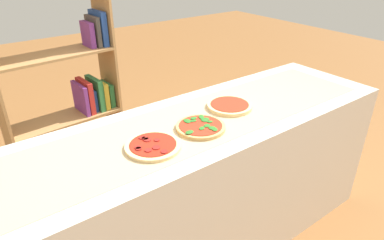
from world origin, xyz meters
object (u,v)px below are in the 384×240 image
Objects in this scene: pizza_plain_2 at (230,106)px; bookshelf at (74,90)px; pizza_pepperoni_0 at (153,146)px; pizza_spinach_1 at (201,127)px.

bookshelf is at bearing 112.31° from pizza_plain_2.
pizza_pepperoni_0 is 1.04× the size of pizza_spinach_1.
bookshelf is at bearing 99.33° from pizza_spinach_1.
pizza_pepperoni_0 is at bearing -177.69° from pizza_spinach_1.
pizza_spinach_1 reaches higher than pizza_plain_2.
pizza_pepperoni_0 is 1.02× the size of pizza_plain_2.
pizza_spinach_1 is (0.28, 0.01, 0.00)m from pizza_pepperoni_0.
pizza_spinach_1 is at bearing -161.13° from pizza_plain_2.
pizza_plain_2 is 0.17× the size of bookshelf.
pizza_pepperoni_0 is at bearing -169.20° from pizza_plain_2.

